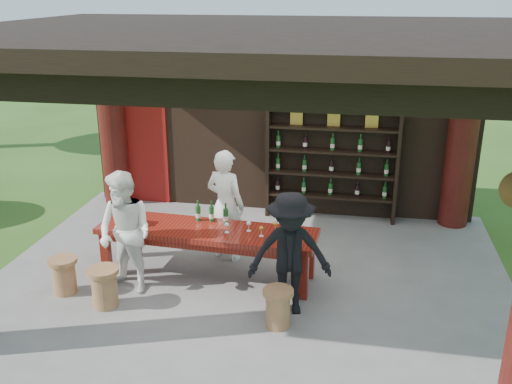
% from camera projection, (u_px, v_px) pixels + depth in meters
% --- Properties ---
extents(ground, '(90.00, 90.00, 0.00)m').
position_uv_depth(ground, '(251.00, 275.00, 8.33)').
color(ground, '#2D5119').
rests_on(ground, ground).
extents(pavilion, '(7.50, 6.00, 3.60)m').
position_uv_depth(pavilion, '(255.00, 126.00, 8.00)').
color(pavilion, slate).
rests_on(pavilion, ground).
extents(wine_shelf, '(2.32, 0.35, 2.04)m').
position_uv_depth(wine_shelf, '(332.00, 163.00, 10.08)').
color(wine_shelf, black).
rests_on(wine_shelf, ground).
extents(tasting_table, '(3.17, 0.97, 0.75)m').
position_uv_depth(tasting_table, '(207.00, 236.00, 8.10)').
color(tasting_table, '#5C150D').
rests_on(tasting_table, ground).
extents(stool_near_left, '(0.41, 0.41, 0.54)m').
position_uv_depth(stool_near_left, '(104.00, 286.00, 7.43)').
color(stool_near_left, brown).
rests_on(stool_near_left, ground).
extents(stool_near_right, '(0.38, 0.38, 0.50)m').
position_uv_depth(stool_near_right, '(278.00, 307.00, 7.00)').
color(stool_near_right, brown).
rests_on(stool_near_right, ground).
extents(stool_far_left, '(0.39, 0.39, 0.51)m').
position_uv_depth(stool_far_left, '(64.00, 275.00, 7.77)').
color(stool_far_left, brown).
rests_on(stool_far_left, ground).
extents(host, '(0.73, 0.59, 1.73)m').
position_uv_depth(host, '(226.00, 205.00, 8.60)').
color(host, white).
rests_on(host, ground).
extents(guest_woman, '(1.00, 0.89, 1.70)m').
position_uv_depth(guest_woman, '(125.00, 233.00, 7.67)').
color(guest_woman, white).
rests_on(guest_woman, ground).
extents(guest_man, '(1.16, 0.82, 1.63)m').
position_uv_depth(guest_man, '(290.00, 254.00, 7.13)').
color(guest_man, black).
rests_on(guest_man, ground).
extents(table_bottles, '(0.50, 0.13, 0.31)m').
position_uv_depth(table_bottles, '(212.00, 212.00, 8.24)').
color(table_bottles, '#194C1E').
rests_on(table_bottles, tasting_table).
extents(table_glasses, '(0.73, 0.25, 0.15)m').
position_uv_depth(table_glasses, '(253.00, 228.00, 7.89)').
color(table_glasses, silver).
rests_on(table_glasses, tasting_table).
extents(napkin_basket, '(0.27, 0.19, 0.14)m').
position_uv_depth(napkin_basket, '(134.00, 219.00, 8.19)').
color(napkin_basket, '#BF6672').
rests_on(napkin_basket, tasting_table).
extents(shrubs, '(15.06, 8.49, 1.36)m').
position_uv_depth(shrubs, '(422.00, 216.00, 9.05)').
color(shrubs, '#194C14').
rests_on(shrubs, ground).
extents(trees, '(21.47, 10.94, 4.80)m').
position_uv_depth(trees, '(470.00, 29.00, 8.67)').
color(trees, '#3F2819').
rests_on(trees, ground).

